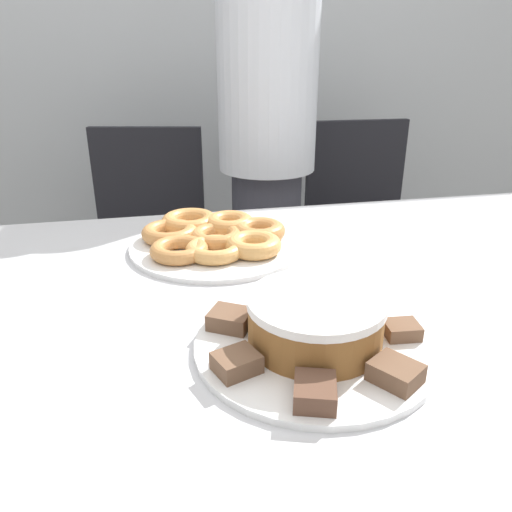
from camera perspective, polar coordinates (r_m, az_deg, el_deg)
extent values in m
cube|color=#B2B7BC|center=(2.31, -8.16, 26.34)|extent=(8.00, 0.05, 2.60)
cube|color=silver|center=(0.86, 1.88, -5.11)|extent=(1.99, 0.93, 0.03)
cylinder|color=#383842|center=(1.75, 1.14, -2.78)|extent=(0.23, 0.23, 0.79)
cylinder|color=silver|center=(1.58, 1.35, 21.14)|extent=(0.30, 0.30, 0.63)
cylinder|color=black|center=(1.98, -11.68, -12.98)|extent=(0.44, 0.44, 0.01)
cylinder|color=#262626|center=(1.87, -12.22, -7.58)|extent=(0.06, 0.06, 0.42)
cube|color=black|center=(1.76, -12.83, -1.14)|extent=(0.52, 0.52, 0.04)
cube|color=black|center=(1.88, -12.15, 7.86)|extent=(0.39, 0.11, 0.42)
cylinder|color=black|center=(2.13, 11.78, -10.23)|extent=(0.44, 0.44, 0.01)
cylinder|color=#262626|center=(2.02, 12.27, -5.07)|extent=(0.06, 0.06, 0.42)
cube|color=black|center=(1.93, 12.84, 0.96)|extent=(0.45, 0.45, 0.04)
cube|color=black|center=(2.04, 11.25, 9.12)|extent=(0.40, 0.04, 0.42)
cylinder|color=white|center=(0.71, 6.66, -10.03)|extent=(0.33, 0.33, 0.01)
cylinder|color=white|center=(1.04, -4.46, 1.24)|extent=(0.36, 0.36, 0.01)
cylinder|color=brown|center=(0.69, 6.79, -7.72)|extent=(0.18, 0.18, 0.06)
cylinder|color=white|center=(0.68, 6.92, -5.21)|extent=(0.19, 0.19, 0.01)
cube|color=brown|center=(0.74, 16.31, -8.09)|extent=(0.05, 0.04, 0.02)
cube|color=brown|center=(0.80, 10.59, -4.87)|extent=(0.06, 0.06, 0.02)
cube|color=brown|center=(0.80, 2.81, -4.46)|extent=(0.05, 0.05, 0.02)
cube|color=brown|center=(0.73, -2.94, -7.20)|extent=(0.08, 0.07, 0.02)
cube|color=brown|center=(0.64, -2.24, -12.09)|extent=(0.07, 0.06, 0.02)
cube|color=brown|center=(0.60, 6.75, -15.14)|extent=(0.06, 0.07, 0.03)
cube|color=brown|center=(0.65, 15.66, -12.71)|extent=(0.07, 0.07, 0.02)
torus|color=#C68447|center=(1.03, -4.50, 2.26)|extent=(0.11, 0.11, 0.03)
torus|color=#D18E4C|center=(1.10, -3.07, 3.74)|extent=(0.11, 0.11, 0.04)
torus|color=#D18E4C|center=(1.12, -7.61, 3.92)|extent=(0.12, 0.12, 0.03)
torus|color=#C68447|center=(1.07, -9.82, 2.64)|extent=(0.12, 0.12, 0.03)
torus|color=#C68447|center=(0.98, -8.78, 0.70)|extent=(0.11, 0.11, 0.03)
torus|color=tan|center=(0.97, -4.72, 0.73)|extent=(0.11, 0.11, 0.03)
torus|color=tan|center=(0.98, 0.02, 1.30)|extent=(0.11, 0.11, 0.03)
torus|color=#C68447|center=(1.06, 0.38, 2.92)|extent=(0.11, 0.11, 0.03)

